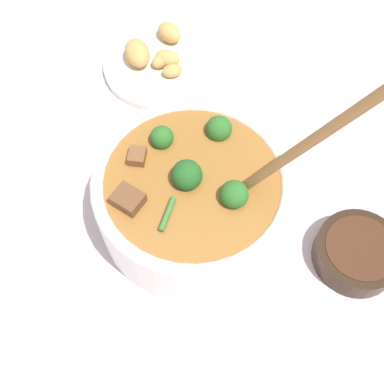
# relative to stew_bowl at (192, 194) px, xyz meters

# --- Properties ---
(ground_plane) EXTENTS (4.00, 4.00, 0.00)m
(ground_plane) POSITION_rel_stew_bowl_xyz_m (-0.00, -0.00, -0.06)
(ground_plane) COLOR silver
(stew_bowl) EXTENTS (0.30, 0.24, 0.29)m
(stew_bowl) POSITION_rel_stew_bowl_xyz_m (0.00, 0.00, 0.00)
(stew_bowl) COLOR white
(stew_bowl) RESTS_ON ground_plane
(condiment_bowl) EXTENTS (0.11, 0.11, 0.04)m
(condiment_bowl) POSITION_rel_stew_bowl_xyz_m (0.21, -0.07, -0.04)
(condiment_bowl) COLOR black
(condiment_bowl) RESTS_ON ground_plane
(empty_plate) EXTENTS (0.23, 0.23, 0.02)m
(empty_plate) POSITION_rel_stew_bowl_xyz_m (-0.27, 0.12, -0.05)
(empty_plate) COLOR silver
(empty_plate) RESTS_ON ground_plane
(food_plate) EXTENTS (0.19, 0.19, 0.05)m
(food_plate) POSITION_rel_stew_bowl_xyz_m (-0.04, 0.28, -0.05)
(food_plate) COLOR silver
(food_plate) RESTS_ON ground_plane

